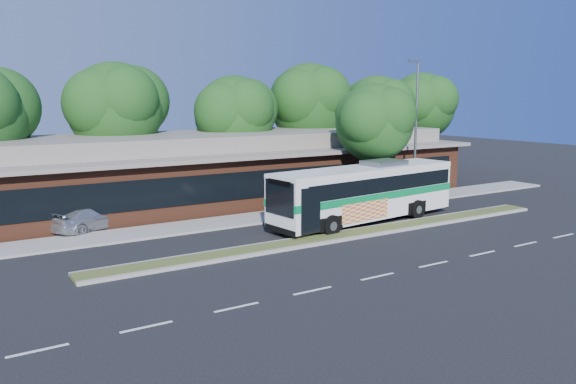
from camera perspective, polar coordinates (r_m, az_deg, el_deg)
name	(u,v)px	position (r m, az deg, el deg)	size (l,w,h in m)	color
ground	(357,239)	(27.45, 6.98, -4.71)	(120.00, 120.00, 0.00)	black
median_strip	(349,234)	(27.88, 6.21, -4.31)	(26.00, 1.10, 0.15)	#4A5825
sidewalk	(287,214)	(32.52, -0.10, -2.26)	(44.00, 2.60, 0.12)	gray
plaza_building	(235,167)	(37.87, -5.37, 2.56)	(33.20, 11.20, 4.45)	brown
lamp_post	(415,126)	(37.51, 12.83, 6.55)	(0.93, 0.18, 9.07)	slate
tree_bg_b	(121,107)	(38.19, -16.58, 8.31)	(6.69, 6.00, 9.00)	black
tree_bg_c	(239,114)	(40.15, -5.02, 7.93)	(6.24, 5.60, 8.26)	black
tree_bg_d	(313,101)	(44.61, 2.55, 9.19)	(6.91, 6.20, 9.37)	black
tree_bg_e	(379,109)	(47.48, 9.26, 8.28)	(6.47, 5.80, 8.50)	black
tree_bg_f	(423,105)	(52.33, 13.57, 8.60)	(6.69, 6.00, 8.92)	black
transit_bus	(366,189)	(30.77, 7.90, 0.32)	(11.95, 3.84, 3.30)	silver
sedan	(92,218)	(30.54, -19.31, -2.49)	(1.79, 4.40, 1.28)	#B9BCC1
sidewalk_tree	(377,121)	(35.71, 9.08, 7.16)	(5.40, 4.84, 7.61)	black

